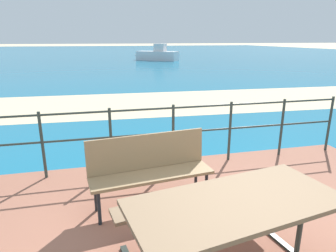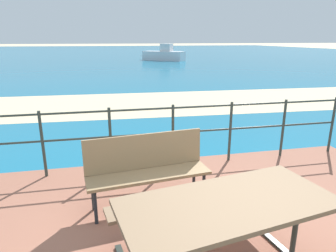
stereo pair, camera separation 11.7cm
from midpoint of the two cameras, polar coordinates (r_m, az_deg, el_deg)
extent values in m
cube|color=#196B8E|center=(42.10, -12.34, 13.35)|extent=(90.00, 90.00, 0.01)
cube|color=beige|center=(9.83, -6.91, 4.28)|extent=(54.11, 6.08, 0.01)
cube|color=#7A6047|center=(2.47, 11.69, -14.23)|extent=(1.85, 1.08, 0.04)
cube|color=#7A6047|center=(3.09, 4.41, -13.56)|extent=(1.75, 0.56, 0.04)
cylinder|color=#2D3833|center=(3.11, 23.14, -16.57)|extent=(0.06, 0.06, 0.76)
cube|color=#8C704C|center=(3.63, -4.04, -9.38)|extent=(1.52, 0.58, 0.04)
cube|color=#8C704C|center=(3.69, -4.92, -4.87)|extent=(1.48, 0.24, 0.44)
cylinder|color=#1E2328|center=(3.49, -14.07, -14.98)|extent=(0.04, 0.04, 0.43)
cylinder|color=#1E2328|center=(3.75, -14.65, -12.67)|extent=(0.04, 0.04, 0.43)
cylinder|color=#1E2328|center=(3.82, 6.47, -11.62)|extent=(0.04, 0.04, 0.43)
cylinder|color=#1E2328|center=(4.06, 4.53, -9.78)|extent=(0.04, 0.04, 0.43)
cylinder|color=#2D3833|center=(4.72, -23.63, -3.47)|extent=(0.04, 0.04, 1.02)
cylinder|color=#2D3833|center=(4.64, -11.61, -2.73)|extent=(0.04, 0.04, 1.02)
cylinder|color=#2D3833|center=(4.76, 0.29, -1.87)|extent=(0.04, 0.04, 1.02)
cylinder|color=#2D3833|center=(5.07, 11.15, -1.02)|extent=(0.04, 0.04, 1.02)
cylinder|color=#2D3833|center=(5.54, 20.44, -0.26)|extent=(0.04, 0.04, 1.02)
cylinder|color=#2D3833|center=(6.14, 28.11, 0.38)|extent=(0.04, 0.04, 1.02)
cylinder|color=#2D3833|center=(4.63, 0.30, 3.50)|extent=(5.90, 0.03, 0.03)
cylinder|color=#2D3833|center=(4.74, 0.29, -1.29)|extent=(5.90, 0.03, 0.03)
cube|color=silver|center=(29.44, -2.17, 13.33)|extent=(4.03, 3.49, 0.86)
cube|color=silver|center=(29.28, -1.63, 14.85)|extent=(1.33, 1.29, 0.70)
cone|color=silver|center=(30.47, -6.10, 13.36)|extent=(0.86, 0.92, 0.77)
camera|label=1|loc=(0.06, -90.68, -0.20)|focal=31.71mm
camera|label=2|loc=(0.06, 89.32, 0.20)|focal=31.71mm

